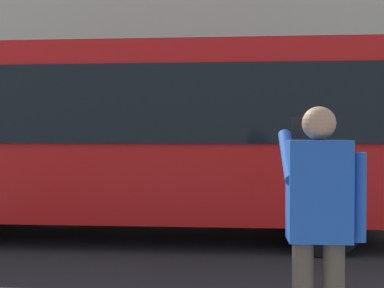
% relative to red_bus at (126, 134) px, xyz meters
% --- Properties ---
extents(ground_plane, '(60.00, 60.00, 0.00)m').
position_rel_red_bus_xyz_m(ground_plane, '(-2.08, -0.28, -1.68)').
color(ground_plane, '#232326').
extents(red_bus, '(9.05, 2.54, 3.08)m').
position_rel_red_bus_xyz_m(red_bus, '(0.00, 0.00, 0.00)').
color(red_bus, red).
rests_on(red_bus, ground_plane).
extents(pedestrian_photographer, '(0.53, 0.52, 1.70)m').
position_rel_red_bus_xyz_m(pedestrian_photographer, '(-2.28, 4.61, -0.54)').
color(pedestrian_photographer, '#4C4238').
rests_on(pedestrian_photographer, sidewalk_curb).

